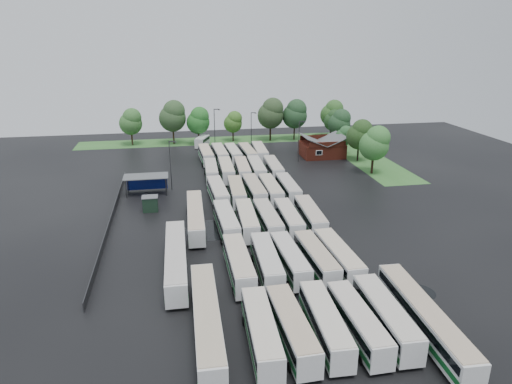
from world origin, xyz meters
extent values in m
plane|color=black|center=(0.00, 0.00, 0.00)|extent=(160.00, 160.00, 0.00)
cube|color=maroon|center=(24.00, 42.80, 1.70)|extent=(10.00, 8.00, 3.40)
cube|color=#4C4F51|center=(21.50, 42.80, 4.30)|extent=(5.07, 8.60, 2.19)
cube|color=#4C4F51|center=(26.50, 42.80, 4.30)|extent=(5.07, 8.60, 2.19)
cube|color=maroon|center=(24.00, 38.80, 3.90)|extent=(9.00, 0.20, 1.20)
cube|color=silver|center=(22.00, 38.75, 2.00)|extent=(1.60, 0.12, 1.20)
cylinder|color=#2D2D30|center=(-20.80, 20.00, 1.70)|extent=(0.16, 0.16, 3.40)
cylinder|color=#2D2D30|center=(-13.60, 20.00, 1.70)|extent=(0.16, 0.16, 3.40)
cylinder|color=#2D2D30|center=(-20.80, 23.20, 1.70)|extent=(0.16, 0.16, 3.40)
cylinder|color=#2D2D30|center=(-13.60, 23.20, 1.70)|extent=(0.16, 0.16, 3.40)
cube|color=#4C4F51|center=(-17.20, 21.60, 3.50)|extent=(8.20, 4.20, 0.15)
cube|color=#09145B|center=(-17.20, 23.50, 1.60)|extent=(7.60, 0.08, 2.60)
cube|color=black|center=(-16.20, 12.60, 1.25)|extent=(2.50, 2.00, 2.50)
cube|color=#4C4F51|center=(-16.20, 12.60, 2.56)|extent=(2.70, 2.20, 0.12)
cube|color=#346B2B|center=(2.00, 64.80, 0.01)|extent=(80.00, 10.00, 0.01)
cube|color=#346B2B|center=(34.00, 42.80, 0.01)|extent=(10.00, 50.00, 0.01)
cube|color=#2D2D30|center=(-22.20, 8.00, 0.60)|extent=(0.10, 50.00, 1.20)
cube|color=silver|center=(-4.31, -26.04, 1.79)|extent=(2.85, 11.87, 2.70)
cube|color=black|center=(-4.31, -26.04, 2.33)|extent=(2.89, 11.40, 0.87)
cube|color=#10501E|center=(-4.31, -26.04, 1.20)|extent=(2.89, 11.64, 0.59)
cube|color=beige|center=(-4.31, -26.04, 3.19)|extent=(2.74, 11.51, 0.12)
cylinder|color=black|center=(-4.31, -29.81, 0.44)|extent=(2.51, 0.94, 0.94)
cylinder|color=black|center=(-4.31, -22.27, 0.44)|extent=(2.51, 0.94, 0.94)
cube|color=silver|center=(-1.30, -25.99, 1.78)|extent=(2.78, 11.80, 2.69)
cube|color=black|center=(-1.30, -25.99, 2.32)|extent=(2.82, 11.33, 0.86)
cube|color=#0E5624|center=(-1.30, -25.99, 1.19)|extent=(2.82, 11.56, 0.59)
cube|color=tan|center=(-1.30, -25.99, 3.18)|extent=(2.67, 11.44, 0.12)
cylinder|color=black|center=(-1.30, -29.74, 0.44)|extent=(2.49, 0.94, 0.94)
cylinder|color=black|center=(-1.30, -22.23, 0.44)|extent=(2.49, 0.94, 0.94)
cube|color=silver|center=(2.11, -25.83, 1.79)|extent=(2.88, 11.84, 2.69)
cube|color=black|center=(2.11, -25.83, 2.33)|extent=(2.93, 11.37, 0.86)
cube|color=#165023|center=(2.11, -25.83, 1.20)|extent=(2.92, 11.60, 0.59)
cube|color=beige|center=(2.11, -25.83, 3.18)|extent=(2.77, 11.48, 0.12)
cylinder|color=black|center=(2.11, -29.59, 0.44)|extent=(2.50, 0.94, 0.94)
cylinder|color=black|center=(2.11, -22.07, 0.44)|extent=(2.50, 0.94, 0.94)
cube|color=silver|center=(5.35, -26.20, 1.76)|extent=(2.61, 11.59, 2.65)
cube|color=black|center=(5.35, -26.20, 2.28)|extent=(2.66, 11.12, 0.85)
cube|color=#105021|center=(5.35, -26.20, 1.17)|extent=(2.66, 11.36, 0.58)
cube|color=beige|center=(5.35, -26.20, 3.13)|extent=(2.51, 11.24, 0.12)
cylinder|color=black|center=(5.35, -29.89, 0.43)|extent=(2.45, 0.92, 0.92)
cylinder|color=black|center=(5.35, -22.50, 0.43)|extent=(2.45, 0.92, 0.92)
cube|color=silver|center=(8.43, -25.86, 1.84)|extent=(2.78, 12.12, 2.77)
cube|color=black|center=(8.43, -25.86, 2.39)|extent=(2.83, 11.64, 0.89)
cube|color=#185625|center=(8.43, -25.86, 1.23)|extent=(2.83, 11.88, 0.61)
cube|color=#BEB5A8|center=(8.43, -25.86, 3.27)|extent=(2.67, 11.76, 0.12)
cylinder|color=black|center=(8.43, -29.72, 0.45)|extent=(2.57, 0.97, 0.97)
cylinder|color=black|center=(8.43, -21.99, 0.45)|extent=(2.57, 0.97, 0.97)
cube|color=silver|center=(-4.54, -12.37, 1.83)|extent=(2.59, 12.05, 2.76)
cube|color=black|center=(-4.54, -12.37, 2.38)|extent=(2.65, 11.57, 0.88)
cube|color=#0C5720|center=(-4.54, -12.37, 1.22)|extent=(2.64, 11.81, 0.61)
cube|color=#C1B19B|center=(-4.54, -12.37, 3.26)|extent=(2.49, 11.69, 0.12)
cylinder|color=black|center=(-4.54, -16.22, 0.45)|extent=(2.56, 0.96, 0.96)
cylinder|color=black|center=(-4.54, -8.51, 0.45)|extent=(2.56, 0.96, 0.96)
cube|color=silver|center=(-1.01, -12.33, 1.80)|extent=(2.84, 11.90, 2.71)
cube|color=black|center=(-1.01, -12.33, 2.34)|extent=(2.88, 11.43, 0.87)
cube|color=#1C5829|center=(-1.01, -12.33, 1.20)|extent=(2.88, 11.67, 0.60)
cube|color=#BCB7AF|center=(-1.01, -12.33, 3.20)|extent=(2.73, 11.54, 0.12)
cylinder|color=black|center=(-1.01, -16.12, 0.44)|extent=(2.51, 0.95, 0.95)
cylinder|color=black|center=(-1.01, -8.55, 0.44)|extent=(2.51, 0.95, 0.95)
cube|color=silver|center=(2.02, -12.14, 1.74)|extent=(2.77, 11.52, 2.62)
cube|color=black|center=(2.02, -12.14, 2.27)|extent=(2.81, 11.07, 0.84)
cube|color=#154621|center=(2.02, -12.14, 1.16)|extent=(2.81, 11.30, 0.58)
cube|color=beige|center=(2.02, -12.14, 3.10)|extent=(2.66, 11.18, 0.11)
cylinder|color=black|center=(2.02, -15.81, 0.43)|extent=(2.43, 0.92, 0.92)
cylinder|color=black|center=(2.02, -8.48, 0.43)|extent=(2.43, 0.92, 0.92)
cube|color=silver|center=(5.35, -12.51, 1.77)|extent=(2.89, 11.71, 2.66)
cube|color=black|center=(5.35, -12.51, 2.30)|extent=(2.93, 11.25, 0.85)
cube|color=#075117|center=(5.35, -12.51, 1.18)|extent=(2.93, 11.48, 0.59)
cube|color=tan|center=(5.35, -12.51, 3.15)|extent=(2.78, 11.36, 0.12)
cylinder|color=black|center=(5.35, -16.23, 0.44)|extent=(2.47, 0.93, 0.93)
cylinder|color=black|center=(5.35, -8.79, 0.44)|extent=(2.47, 0.93, 0.93)
cube|color=silver|center=(8.20, -12.68, 1.81)|extent=(2.89, 12.00, 2.73)
cube|color=black|center=(8.20, -12.68, 2.36)|extent=(2.93, 11.53, 0.87)
cube|color=#18572B|center=(8.20, -12.68, 1.21)|extent=(2.93, 11.77, 0.60)
cube|color=beige|center=(8.20, -12.68, 3.23)|extent=(2.78, 11.64, 0.12)
cylinder|color=black|center=(8.20, -16.50, 0.45)|extent=(2.53, 0.95, 0.95)
cylinder|color=black|center=(8.20, -8.86, 0.45)|extent=(2.53, 0.95, 0.95)
cube|color=silver|center=(-4.49, 1.23, 1.82)|extent=(2.90, 12.06, 2.75)
cube|color=black|center=(-4.49, 1.23, 2.37)|extent=(2.94, 11.58, 0.88)
cube|color=#155825|center=(-4.49, 1.23, 1.22)|extent=(2.94, 11.82, 0.60)
cube|color=beige|center=(-4.49, 1.23, 3.24)|extent=(2.79, 11.69, 0.12)
cylinder|color=black|center=(-4.49, -2.60, 0.45)|extent=(2.55, 0.96, 0.96)
cylinder|color=black|center=(-4.49, 5.07, 0.45)|extent=(2.55, 0.96, 0.96)
cube|color=silver|center=(-1.32, 1.33, 1.80)|extent=(2.94, 11.91, 2.71)
cube|color=black|center=(-1.32, 1.33, 2.34)|extent=(2.98, 11.44, 0.87)
cube|color=#0D4A1B|center=(-1.32, 1.33, 1.20)|extent=(2.98, 11.68, 0.60)
cube|color=beige|center=(-1.32, 1.33, 3.20)|extent=(2.82, 11.55, 0.12)
cylinder|color=black|center=(-1.32, -2.45, 0.44)|extent=(2.51, 0.95, 0.95)
cylinder|color=black|center=(-1.32, 5.12, 0.44)|extent=(2.51, 0.95, 0.95)
cube|color=silver|center=(1.85, 0.96, 1.78)|extent=(2.58, 11.75, 2.69)
cube|color=black|center=(1.85, 0.96, 2.32)|extent=(2.63, 11.28, 0.86)
cube|color=#115122|center=(1.85, 0.96, 1.19)|extent=(2.62, 11.52, 0.59)
cube|color=#B2A798|center=(1.85, 0.96, 3.18)|extent=(2.48, 11.40, 0.12)
cylinder|color=black|center=(1.85, -2.79, 0.44)|extent=(2.49, 0.94, 0.94)
cylinder|color=black|center=(1.85, 4.71, 0.44)|extent=(2.49, 0.94, 0.94)
cube|color=silver|center=(5.12, 0.89, 1.75)|extent=(2.60, 11.54, 2.64)
cube|color=black|center=(5.12, 0.89, 2.28)|extent=(2.65, 11.09, 0.84)
cube|color=#105121|center=(5.12, 0.89, 1.17)|extent=(2.64, 11.31, 0.58)
cube|color=#C1B3A3|center=(5.12, 0.89, 3.12)|extent=(2.49, 11.20, 0.12)
cylinder|color=black|center=(5.12, -2.79, 0.43)|extent=(2.44, 0.92, 0.92)
cylinder|color=black|center=(5.12, 4.58, 0.43)|extent=(2.44, 0.92, 0.92)
cube|color=silver|center=(8.59, 1.10, 1.82)|extent=(2.97, 12.09, 2.75)
cube|color=black|center=(8.59, 1.10, 2.37)|extent=(3.01, 11.61, 0.88)
cube|color=#08481B|center=(8.59, 1.10, 1.22)|extent=(3.01, 11.85, 0.60)
cube|color=#B4A292|center=(8.59, 1.10, 3.25)|extent=(2.86, 11.72, 0.12)
cylinder|color=black|center=(8.59, -2.74, 0.45)|extent=(2.55, 0.96, 0.96)
cylinder|color=black|center=(8.59, 4.94, 0.45)|extent=(2.55, 0.96, 0.96)
cube|color=silver|center=(-4.43, 14.77, 1.81)|extent=(3.00, 12.01, 2.73)
cube|color=black|center=(-4.43, 14.77, 2.36)|extent=(3.04, 11.54, 0.87)
cube|color=#084E1A|center=(-4.43, 14.77, 1.21)|extent=(3.04, 11.77, 0.60)
cube|color=beige|center=(-4.43, 14.77, 3.23)|extent=(2.88, 11.65, 0.12)
cylinder|color=black|center=(-4.43, 10.96, 0.45)|extent=(2.53, 0.95, 0.95)
cylinder|color=black|center=(-4.43, 18.59, 0.45)|extent=(2.53, 0.95, 0.95)
cube|color=silver|center=(-1.05, 14.71, 1.77)|extent=(2.92, 11.70, 2.66)
cube|color=black|center=(-1.05, 14.71, 2.30)|extent=(2.96, 11.24, 0.85)
cube|color=#0E541D|center=(-1.05, 14.71, 1.18)|extent=(2.96, 11.47, 0.59)
cube|color=tan|center=(-1.05, 14.71, 3.14)|extent=(2.81, 11.35, 0.12)
cylinder|color=black|center=(-1.05, 10.99, 0.44)|extent=(2.47, 0.93, 0.93)
cylinder|color=black|center=(-1.05, 18.42, 0.44)|extent=(2.47, 0.93, 0.93)
cube|color=silver|center=(2.17, 14.84, 1.83)|extent=(2.70, 12.08, 2.76)
cube|color=black|center=(2.17, 14.84, 2.38)|extent=(2.75, 11.60, 0.88)
cube|color=#0D571F|center=(2.17, 14.84, 1.22)|extent=(2.74, 11.84, 0.61)
cube|color=tan|center=(2.17, 14.84, 3.26)|extent=(2.59, 11.72, 0.12)
cylinder|color=black|center=(2.17, 10.99, 0.45)|extent=(2.56, 0.96, 0.96)
cylinder|color=black|center=(2.17, 18.70, 0.45)|extent=(2.56, 0.96, 0.96)
cube|color=silver|center=(5.16, 14.52, 1.81)|extent=(2.50, 11.89, 2.72)
cube|color=black|center=(5.16, 14.52, 2.35)|extent=(2.56, 11.42, 0.87)
cube|color=#155127|center=(5.16, 14.52, 1.21)|extent=(2.55, 11.65, 0.60)
cube|color=#C0B199|center=(5.16, 14.52, 3.22)|extent=(2.40, 11.53, 0.12)
cylinder|color=black|center=(5.16, 10.72, 0.45)|extent=(2.53, 0.95, 0.95)
cylinder|color=black|center=(5.16, 18.33, 0.45)|extent=(2.53, 0.95, 0.95)
cube|color=silver|center=(8.53, 15.05, 1.75)|extent=(2.51, 11.53, 2.64)
cube|color=black|center=(8.53, 15.05, 2.28)|extent=(2.57, 11.07, 0.84)
cube|color=#13451F|center=(8.53, 15.05, 1.17)|extent=(2.56, 11.30, 0.58)
cube|color=#B0A89F|center=(8.53, 15.05, 3.12)|extent=(2.41, 11.19, 0.12)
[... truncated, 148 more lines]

